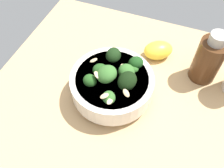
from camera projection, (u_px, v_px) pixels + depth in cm
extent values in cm
cube|color=tan|center=(122.00, 112.00, 55.66)|extent=(64.80, 64.80, 3.80)
cylinder|color=silver|center=(112.00, 92.00, 55.65)|extent=(10.02, 10.02, 1.58)
cylinder|color=silver|center=(112.00, 84.00, 53.10)|extent=(18.22, 18.22, 4.74)
cylinder|color=beige|center=(112.00, 79.00, 51.51)|extent=(15.78, 15.78, 0.80)
cylinder|color=#2F662B|center=(133.00, 74.00, 54.40)|extent=(1.10, 1.41, 1.81)
ellipsoid|color=#2D6023|center=(133.00, 69.00, 53.15)|extent=(4.10, 3.51, 3.62)
cylinder|color=#4A8F3C|center=(126.00, 76.00, 52.96)|extent=(1.76, 1.76, 1.28)
ellipsoid|color=#386B2B|center=(127.00, 71.00, 51.78)|extent=(4.96, 5.20, 3.30)
cylinder|color=#589D47|center=(90.00, 84.00, 51.59)|extent=(1.66, 1.69, 1.07)
ellipsoid|color=#23511C|center=(90.00, 81.00, 50.49)|extent=(4.14, 3.87, 3.45)
cylinder|color=#2F662B|center=(134.00, 68.00, 54.88)|extent=(2.01, 2.04, 1.66)
ellipsoid|color=#194216|center=(135.00, 63.00, 53.44)|extent=(4.67, 4.55, 4.77)
cylinder|color=#589D47|center=(113.00, 61.00, 56.30)|extent=(1.74, 1.64, 1.69)
ellipsoid|color=black|center=(113.00, 56.00, 54.80)|extent=(4.94, 4.39, 4.71)
cylinder|color=#4A8F3C|center=(107.00, 80.00, 51.05)|extent=(1.95, 1.79, 2.07)
ellipsoid|color=#386B2B|center=(107.00, 74.00, 49.47)|extent=(5.85, 6.53, 5.01)
cylinder|color=#589D47|center=(101.00, 74.00, 52.90)|extent=(1.63, 1.68, 1.22)
ellipsoid|color=#23511C|center=(100.00, 70.00, 51.75)|extent=(4.10, 4.67, 3.23)
cylinder|color=#589D47|center=(127.00, 87.00, 50.81)|extent=(2.00, 2.14, 2.07)
ellipsoid|color=black|center=(128.00, 81.00, 49.27)|extent=(6.09, 5.34, 5.03)
cylinder|color=#3C7A32|center=(105.00, 80.00, 52.71)|extent=(1.55, 1.27, 1.85)
ellipsoid|color=black|center=(104.00, 76.00, 51.51)|extent=(3.17, 3.44, 3.54)
cylinder|color=#3C7A32|center=(108.00, 79.00, 50.69)|extent=(1.76, 1.79, 1.71)
ellipsoid|color=black|center=(108.00, 74.00, 49.35)|extent=(4.60, 4.50, 3.53)
cylinder|color=#3C7A32|center=(109.00, 102.00, 49.45)|extent=(1.60, 1.71, 1.66)
ellipsoid|color=#386B2B|center=(109.00, 98.00, 48.22)|extent=(4.25, 4.04, 2.71)
cylinder|color=#4A8F3C|center=(114.00, 58.00, 57.07)|extent=(1.19, 1.29, 1.27)
ellipsoid|color=black|center=(114.00, 54.00, 56.04)|extent=(4.19, 3.95, 2.78)
ellipsoid|color=#DBBC84|center=(104.00, 96.00, 46.83)|extent=(1.99, 1.98, 0.86)
ellipsoid|color=#DBBC84|center=(110.00, 101.00, 46.87)|extent=(2.00, 1.35, 0.94)
ellipsoid|color=#DBBC84|center=(126.00, 93.00, 46.36)|extent=(1.87, 2.03, 1.11)
ellipsoid|color=#DBBC84|center=(123.00, 67.00, 52.77)|extent=(2.08, 1.81, 0.54)
ellipsoid|color=#DBBC84|center=(97.00, 75.00, 48.80)|extent=(1.93, 2.02, 0.89)
ellipsoid|color=#DBBC84|center=(94.00, 60.00, 53.06)|extent=(1.82, 2.04, 0.93)
ellipsoid|color=yellow|center=(158.00, 50.00, 61.69)|extent=(8.53, 9.15, 4.38)
cylinder|color=#472814|center=(208.00, 61.00, 55.14)|extent=(6.34, 6.34, 11.04)
cylinder|color=#B7B2A8|center=(218.00, 39.00, 49.75)|extent=(3.73, 3.73, 2.33)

